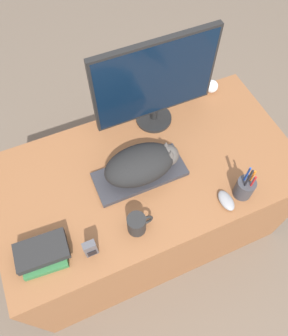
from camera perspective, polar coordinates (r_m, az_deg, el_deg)
ground_plane at (r=2.11m, az=4.75°, el=-18.80°), size 12.00×12.00×0.00m
desk at (r=1.87m, az=0.37°, el=-5.94°), size 1.46×0.77×0.71m
keyboard at (r=1.53m, az=-0.73°, el=-1.07°), size 0.43×0.18×0.02m
cat at (r=1.46m, az=-0.21°, el=0.77°), size 0.35×0.20×0.15m
monitor at (r=1.54m, az=2.00°, el=14.67°), size 0.60×0.19×0.49m
computer_mouse at (r=1.51m, az=14.12°, el=-5.50°), size 0.06×0.10×0.03m
coffee_mug at (r=1.39m, az=-1.17°, el=-9.69°), size 0.11×0.08×0.10m
pen_cup at (r=1.52m, az=17.12°, el=-3.28°), size 0.08×0.08×0.23m
baseball at (r=1.88m, az=11.70°, el=13.76°), size 0.07×0.07×0.07m
phone at (r=1.37m, az=-9.32°, el=-13.69°), size 0.05×0.03×0.10m
book_stack at (r=1.42m, az=-17.24°, el=-14.07°), size 0.22×0.16×0.07m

